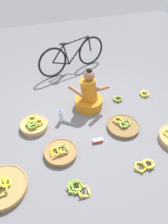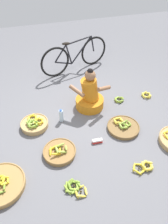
{
  "view_description": "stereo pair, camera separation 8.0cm",
  "coord_description": "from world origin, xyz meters",
  "px_view_note": "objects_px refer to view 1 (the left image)",
  "views": [
    {
      "loc": [
        -0.8,
        -2.57,
        2.58
      ],
      "look_at": [
        0.0,
        -0.2,
        0.35
      ],
      "focal_mm": 33.73,
      "sensor_mm": 36.0,
      "label": 1
    },
    {
      "loc": [
        -0.72,
        -2.59,
        2.58
      ],
      "look_at": [
        0.0,
        -0.2,
        0.35
      ],
      "focal_mm": 33.73,
      "sensor_mm": 36.0,
      "label": 2
    }
  ],
  "objects_px": {
    "loose_bananas_mid_left": "(118,99)",
    "packet_carton_stack": "(98,141)",
    "banana_basket_back_right": "(123,126)",
    "loose_bananas_near_bicycle": "(77,188)",
    "loose_bananas_back_center": "(145,94)",
    "banana_basket_front_right": "(3,187)",
    "bicycle_leaning": "(72,56)",
    "banana_basket_front_left": "(61,152)",
    "water_bottle": "(61,116)",
    "loose_bananas_back_left": "(146,165)",
    "vendor_woman_front": "(89,95)",
    "banana_basket_mid_right": "(34,125)"
  },
  "relations": [
    {
      "from": "loose_bananas_back_center",
      "to": "bicycle_leaning",
      "type": "bearing_deg",
      "value": 127.64
    },
    {
      "from": "loose_bananas_back_center",
      "to": "water_bottle",
      "type": "height_order",
      "value": "water_bottle"
    },
    {
      "from": "loose_bananas_back_center",
      "to": "loose_bananas_near_bicycle",
      "type": "distance_m",
      "value": 2.41
    },
    {
      "from": "banana_basket_front_right",
      "to": "bicycle_leaning",
      "type": "bearing_deg",
      "value": 56.7
    },
    {
      "from": "loose_bananas_back_center",
      "to": "loose_bananas_back_left",
      "type": "xyz_separation_m",
      "value": [
        -0.86,
        -1.48,
        -0.0
      ]
    },
    {
      "from": "banana_basket_back_right",
      "to": "loose_bananas_back_center",
      "type": "distance_m",
      "value": 1.07
    },
    {
      "from": "banana_basket_front_right",
      "to": "water_bottle",
      "type": "relative_size",
      "value": 2.57
    },
    {
      "from": "vendor_woman_front",
      "to": "loose_bananas_back_center",
      "type": "distance_m",
      "value": 1.21
    },
    {
      "from": "loose_bananas_back_left",
      "to": "banana_basket_front_left",
      "type": "bearing_deg",
      "value": 151.5
    },
    {
      "from": "bicycle_leaning",
      "to": "banana_basket_mid_right",
      "type": "height_order",
      "value": "bicycle_leaning"
    },
    {
      "from": "banana_basket_front_left",
      "to": "loose_bananas_mid_left",
      "type": "xyz_separation_m",
      "value": [
        1.37,
        0.92,
        -0.02
      ]
    },
    {
      "from": "bicycle_leaning",
      "to": "water_bottle",
      "type": "distance_m",
      "value": 1.77
    },
    {
      "from": "vendor_woman_front",
      "to": "loose_bananas_mid_left",
      "type": "relative_size",
      "value": 3.71
    },
    {
      "from": "loose_bananas_back_center",
      "to": "packet_carton_stack",
      "type": "bearing_deg",
      "value": -147.88
    },
    {
      "from": "vendor_woman_front",
      "to": "banana_basket_back_right",
      "type": "bearing_deg",
      "value": -62.91
    },
    {
      "from": "banana_basket_front_right",
      "to": "loose_bananas_back_center",
      "type": "xyz_separation_m",
      "value": [
        2.81,
        1.19,
        -0.02
      ]
    },
    {
      "from": "banana_basket_front_right",
      "to": "loose_bananas_back_center",
      "type": "relative_size",
      "value": 2.88
    },
    {
      "from": "banana_basket_front_left",
      "to": "packet_carton_stack",
      "type": "bearing_deg",
      "value": 3.77
    },
    {
      "from": "banana_basket_back_right",
      "to": "banana_basket_front_right",
      "type": "bearing_deg",
      "value": -165.65
    },
    {
      "from": "vendor_woman_front",
      "to": "packet_carton_stack",
      "type": "xyz_separation_m",
      "value": [
        -0.15,
        -0.88,
        -0.23
      ]
    },
    {
      "from": "bicycle_leaning",
      "to": "banana_basket_front_left",
      "type": "bearing_deg",
      "value": -110.64
    },
    {
      "from": "loose_bananas_mid_left",
      "to": "loose_bananas_near_bicycle",
      "type": "bearing_deg",
      "value": -130.49
    },
    {
      "from": "bicycle_leaning",
      "to": "loose_bananas_back_left",
      "type": "distance_m",
      "value": 2.93
    },
    {
      "from": "banana_basket_front_left",
      "to": "banana_basket_back_right",
      "type": "bearing_deg",
      "value": 10.12
    },
    {
      "from": "banana_basket_mid_right",
      "to": "loose_bananas_mid_left",
      "type": "bearing_deg",
      "value": 7.95
    },
    {
      "from": "banana_basket_front_right",
      "to": "loose_bananas_mid_left",
      "type": "distance_m",
      "value": 2.53
    },
    {
      "from": "banana_basket_front_left",
      "to": "loose_bananas_mid_left",
      "type": "distance_m",
      "value": 1.65
    },
    {
      "from": "loose_bananas_mid_left",
      "to": "packet_carton_stack",
      "type": "distance_m",
      "value": 1.16
    },
    {
      "from": "water_bottle",
      "to": "loose_bananas_near_bicycle",
      "type": "bearing_deg",
      "value": -94.88
    },
    {
      "from": "vendor_woman_front",
      "to": "banana_basket_front_left",
      "type": "bearing_deg",
      "value": -130.06
    },
    {
      "from": "loose_bananas_back_left",
      "to": "bicycle_leaning",
      "type": "bearing_deg",
      "value": 94.56
    },
    {
      "from": "banana_basket_back_right",
      "to": "packet_carton_stack",
      "type": "height_order",
      "value": "banana_basket_back_right"
    },
    {
      "from": "banana_basket_front_left",
      "to": "loose_bananas_mid_left",
      "type": "height_order",
      "value": "banana_basket_front_left"
    },
    {
      "from": "banana_basket_back_right",
      "to": "loose_bananas_near_bicycle",
      "type": "height_order",
      "value": "banana_basket_back_right"
    },
    {
      "from": "loose_bananas_back_left",
      "to": "water_bottle",
      "type": "distance_m",
      "value": 1.59
    },
    {
      "from": "loose_bananas_near_bicycle",
      "to": "packet_carton_stack",
      "type": "xyz_separation_m",
      "value": [
        0.55,
        0.65,
        0.0
      ]
    },
    {
      "from": "vendor_woman_front",
      "to": "banana_basket_front_left",
      "type": "xyz_separation_m",
      "value": [
        -0.77,
        -0.92,
        -0.21
      ]
    },
    {
      "from": "loose_bananas_near_bicycle",
      "to": "packet_carton_stack",
      "type": "relative_size",
      "value": 1.85
    },
    {
      "from": "banana_basket_front_right",
      "to": "loose_bananas_back_center",
      "type": "distance_m",
      "value": 3.05
    },
    {
      "from": "banana_basket_mid_right",
      "to": "banana_basket_front_left",
      "type": "height_order",
      "value": "banana_basket_mid_right"
    },
    {
      "from": "banana_basket_back_right",
      "to": "packet_carton_stack",
      "type": "distance_m",
      "value": 0.54
    },
    {
      "from": "banana_basket_back_right",
      "to": "loose_bananas_back_left",
      "type": "bearing_deg",
      "value": -92.49
    },
    {
      "from": "banana_basket_front_left",
      "to": "loose_bananas_mid_left",
      "type": "bearing_deg",
      "value": 33.69
    },
    {
      "from": "banana_basket_front_left",
      "to": "banana_basket_back_right",
      "type": "height_order",
      "value": "banana_basket_front_left"
    },
    {
      "from": "banana_basket_front_right",
      "to": "water_bottle",
      "type": "distance_m",
      "value": 1.43
    },
    {
      "from": "loose_bananas_mid_left",
      "to": "loose_bananas_back_left",
      "type": "xyz_separation_m",
      "value": [
        -0.27,
        -1.51,
        -0.0
      ]
    },
    {
      "from": "banana_basket_front_left",
      "to": "packet_carton_stack",
      "type": "relative_size",
      "value": 3.04
    },
    {
      "from": "loose_bananas_back_center",
      "to": "vendor_woman_front",
      "type": "bearing_deg",
      "value": 178.57
    },
    {
      "from": "banana_basket_back_right",
      "to": "loose_bananas_mid_left",
      "type": "bearing_deg",
      "value": 71.42
    },
    {
      "from": "loose_bananas_back_left",
      "to": "packet_carton_stack",
      "type": "xyz_separation_m",
      "value": [
        -0.48,
        0.64,
        0.0
      ]
    }
  ]
}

